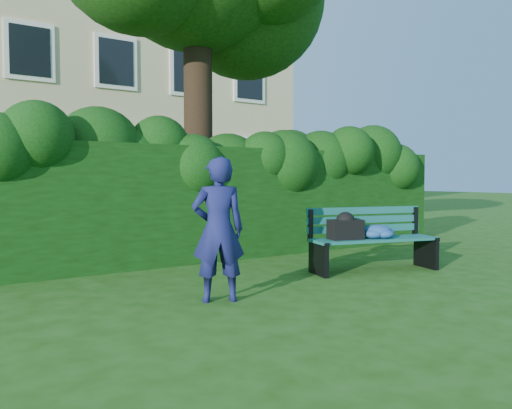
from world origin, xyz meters
TOP-DOWN VIEW (x-y plane):
  - ground at (0.00, 0.00)m, footprint 80.00×80.00m
  - apartment_building at (-0.00, 13.99)m, footprint 16.00×8.08m
  - hedge at (0.00, 2.20)m, footprint 10.00×1.00m
  - park_bench at (1.41, -0.11)m, footprint 1.92×1.00m
  - man_reading at (-1.18, -0.45)m, footprint 0.65×0.55m

SIDE VIEW (x-z plane):
  - ground at x=0.00m, z-range 0.00..0.00m
  - park_bench at x=1.41m, z-range 0.06..0.95m
  - man_reading at x=-1.18m, z-range 0.00..1.53m
  - hedge at x=0.00m, z-range 0.00..1.80m
  - apartment_building at x=0.00m, z-range 0.00..12.00m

